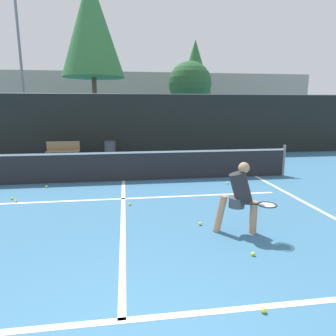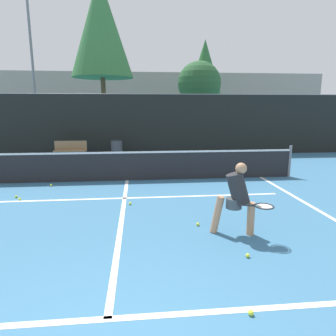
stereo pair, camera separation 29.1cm
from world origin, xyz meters
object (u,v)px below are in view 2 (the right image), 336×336
(parked_car, at_px, (184,135))
(player_practicing, at_px, (237,196))
(courtside_bench, at_px, (71,150))
(trash_bin, at_px, (117,149))

(parked_car, bearing_deg, player_practicing, -94.59)
(player_practicing, bearing_deg, parked_car, 100.57)
(player_practicing, relative_size, parked_car, 0.33)
(courtside_bench, bearing_deg, trash_bin, 6.45)
(player_practicing, distance_m, courtside_bench, 9.65)
(player_practicing, relative_size, trash_bin, 1.55)
(courtside_bench, height_order, trash_bin, trash_bin)
(trash_bin, bearing_deg, parked_car, 51.77)
(courtside_bench, xyz_separation_m, trash_bin, (2.02, 0.22, -0.02))
(player_practicing, xyz_separation_m, courtside_bench, (-4.79, 8.37, -0.28))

